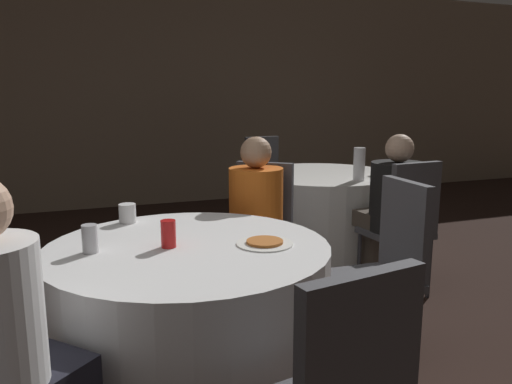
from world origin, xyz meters
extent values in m
cube|color=gray|center=(0.00, 4.43, 1.40)|extent=(16.00, 0.06, 2.80)
cylinder|color=white|center=(-0.02, 0.11, 0.36)|extent=(1.28, 1.28, 0.73)
cylinder|color=white|center=(1.53, 1.78, 0.36)|extent=(1.30, 1.30, 0.73)
cube|color=#47474C|center=(0.18, -1.01, 0.71)|extent=(0.38, 0.11, 0.50)
cube|color=#47474C|center=(0.59, 0.86, 0.44)|extent=(0.56, 0.56, 0.04)
cube|color=#47474C|center=(0.70, 1.00, 0.71)|extent=(0.33, 0.28, 0.50)
cylinder|color=#333338|center=(0.61, 0.62, 0.21)|extent=(0.03, 0.03, 0.42)
cylinder|color=#333338|center=(0.35, 0.83, 0.21)|extent=(0.03, 0.03, 0.42)
cylinder|color=#333338|center=(0.82, 0.88, 0.21)|extent=(0.03, 0.03, 0.42)
cylinder|color=#333338|center=(0.56, 1.10, 0.21)|extent=(0.03, 0.03, 0.42)
cube|color=#47474C|center=(0.94, 0.08, 0.44)|extent=(0.41, 0.41, 0.04)
cube|color=#47474C|center=(1.12, 0.08, 0.71)|extent=(0.06, 0.38, 0.50)
cylinder|color=#333338|center=(0.77, -0.08, 0.21)|extent=(0.03, 0.03, 0.42)
cylinder|color=#333338|center=(0.78, 0.26, 0.21)|extent=(0.03, 0.03, 0.42)
cylinder|color=#333338|center=(1.11, -0.09, 0.21)|extent=(0.03, 0.03, 0.42)
cylinder|color=#333338|center=(1.12, 0.25, 0.21)|extent=(0.03, 0.03, 0.42)
cube|color=#47474C|center=(1.43, 2.75, 0.44)|extent=(0.44, 0.44, 0.04)
cube|color=#47474C|center=(1.42, 2.93, 0.71)|extent=(0.38, 0.09, 0.50)
cylinder|color=#333338|center=(1.62, 2.60, 0.21)|extent=(0.03, 0.03, 0.42)
cylinder|color=#333338|center=(1.28, 2.56, 0.21)|extent=(0.03, 0.03, 0.42)
cylinder|color=#333338|center=(1.59, 2.93, 0.21)|extent=(0.03, 0.03, 0.42)
cylinder|color=#333338|center=(1.25, 2.90, 0.21)|extent=(0.03, 0.03, 0.42)
cube|color=#47474C|center=(1.61, 0.82, 0.44)|extent=(0.43, 0.43, 0.04)
cube|color=#47474C|center=(1.62, 0.64, 0.71)|extent=(0.38, 0.08, 0.50)
cylinder|color=#333338|center=(1.43, 0.97, 0.21)|extent=(0.03, 0.03, 0.42)
cylinder|color=#333338|center=(1.77, 1.00, 0.21)|extent=(0.03, 0.03, 0.42)
cylinder|color=#333338|center=(1.45, 0.64, 0.21)|extent=(0.03, 0.03, 0.42)
cylinder|color=#333338|center=(1.79, 0.66, 0.21)|extent=(0.03, 0.03, 0.42)
cylinder|color=#4C4238|center=(0.45, 0.69, 0.23)|extent=(0.24, 0.24, 0.46)
cube|color=#4C4238|center=(0.52, 0.77, 0.51)|extent=(0.45, 0.45, 0.12)
cylinder|color=orange|center=(0.59, 0.86, 0.71)|extent=(0.34, 0.34, 0.48)
sphere|color=tan|center=(0.59, 0.86, 1.04)|extent=(0.19, 0.19, 0.19)
cylinder|color=#4C4238|center=(1.59, 1.04, 0.23)|extent=(0.24, 0.24, 0.46)
cube|color=#4C4238|center=(1.60, 0.93, 0.51)|extent=(0.38, 0.35, 0.12)
cylinder|color=black|center=(1.61, 0.82, 0.70)|extent=(0.37, 0.37, 0.48)
sphere|color=#DBB293|center=(1.61, 0.82, 1.04)|extent=(0.19, 0.19, 0.19)
cylinder|color=white|center=(0.31, 0.01, 0.73)|extent=(0.26, 0.26, 0.01)
cylinder|color=#BC6628|center=(0.31, 0.01, 0.74)|extent=(0.17, 0.17, 0.01)
cylinder|color=red|center=(-0.10, 0.11, 0.79)|extent=(0.07, 0.07, 0.12)
cylinder|color=silver|center=(-0.43, 0.15, 0.79)|extent=(0.07, 0.07, 0.12)
cylinder|color=white|center=(-0.22, 0.62, 0.78)|extent=(0.09, 0.09, 0.10)
cylinder|color=white|center=(1.63, 1.35, 0.86)|extent=(0.09, 0.09, 0.26)
cylinder|color=white|center=(1.92, 1.53, 0.77)|extent=(0.08, 0.08, 0.09)
camera|label=1|loc=(-0.47, -2.01, 1.39)|focal=35.00mm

